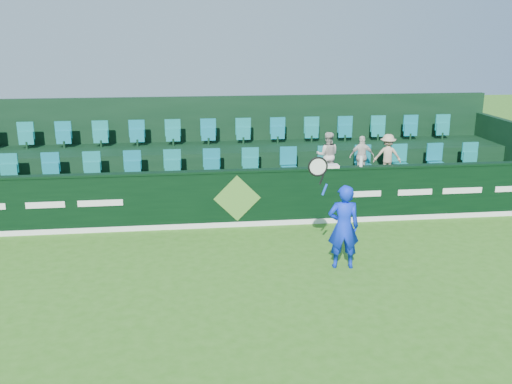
{
  "coord_description": "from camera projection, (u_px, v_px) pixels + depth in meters",
  "views": [
    {
      "loc": [
        -1.11,
        -8.73,
        4.46
      ],
      "look_at": [
        0.31,
        2.8,
        1.15
      ],
      "focal_mm": 40.0,
      "sensor_mm": 36.0,
      "label": 1
    }
  ],
  "objects": [
    {
      "name": "drinks_bottle",
      "position": [
        361.0,
        161.0,
        13.44
      ],
      "size": [
        0.08,
        0.08,
        0.25
      ],
      "primitive_type": "cylinder",
      "color": "white",
      "rests_on": "sponsor_hoarding"
    },
    {
      "name": "tennis_player",
      "position": [
        343.0,
        226.0,
        10.9
      ],
      "size": [
        1.12,
        0.46,
        2.29
      ],
      "color": "#0D2BDE",
      "rests_on": "ground"
    },
    {
      "name": "stand_tier_front",
      "position": [
        233.0,
        196.0,
        14.44
      ],
      "size": [
        16.0,
        2.0,
        0.8
      ],
      "primitive_type": "cube",
      "color": "black",
      "rests_on": "ground"
    },
    {
      "name": "towel",
      "position": [
        330.0,
        166.0,
        13.38
      ],
      "size": [
        0.4,
        0.26,
        0.06
      ],
      "primitive_type": "cube",
      "color": "white",
      "rests_on": "sponsor_hoarding"
    },
    {
      "name": "sponsor_hoarding",
      "position": [
        237.0,
        198.0,
        13.32
      ],
      "size": [
        16.0,
        0.25,
        1.35
      ],
      "color": "black",
      "rests_on": "ground"
    },
    {
      "name": "seat_row_back",
      "position": [
        226.0,
        134.0,
        16.21
      ],
      "size": [
        13.5,
        0.5,
        0.6
      ],
      "primitive_type": "cube",
      "color": "#10707F",
      "rests_on": "stand_tier_back"
    },
    {
      "name": "ground",
      "position": [
        258.0,
        302.0,
        9.68
      ],
      "size": [
        60.0,
        60.0,
        0.0
      ],
      "primitive_type": "plane",
      "color": "#326F1A",
      "rests_on": "ground"
    },
    {
      "name": "spectator_middle",
      "position": [
        362.0,
        157.0,
        14.59
      ],
      "size": [
        0.65,
        0.33,
        1.07
      ],
      "primitive_type": "imported",
      "rotation": [
        0.0,
        0.0,
        3.02
      ],
      "color": "silver",
      "rests_on": "stand_tier_front"
    },
    {
      "name": "spectator_right",
      "position": [
        387.0,
        155.0,
        14.67
      ],
      "size": [
        0.77,
        0.53,
        1.1
      ],
      "primitive_type": "imported",
      "rotation": [
        0.0,
        0.0,
        2.95
      ],
      "color": "tan",
      "rests_on": "stand_tier_front"
    },
    {
      "name": "spectator_left",
      "position": [
        327.0,
        155.0,
        14.47
      ],
      "size": [
        0.66,
        0.57,
        1.19
      ],
      "primitive_type": "imported",
      "rotation": [
        0.0,
        0.0,
        2.92
      ],
      "color": "beige",
      "rests_on": "stand_tier_front"
    },
    {
      "name": "stand_rear",
      "position": [
        226.0,
        147.0,
        16.46
      ],
      "size": [
        16.0,
        4.1,
        2.6
      ],
      "color": "black",
      "rests_on": "ground"
    },
    {
      "name": "seat_row_front",
      "position": [
        231.0,
        166.0,
        14.63
      ],
      "size": [
        13.5,
        0.5,
        0.6
      ],
      "primitive_type": "cube",
      "color": "#10707F",
      "rests_on": "stand_tier_front"
    },
    {
      "name": "stand_tier_back",
      "position": [
        227.0,
        169.0,
        16.19
      ],
      "size": [
        16.0,
        1.8,
        1.3
      ],
      "primitive_type": "cube",
      "color": "black",
      "rests_on": "ground"
    }
  ]
}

